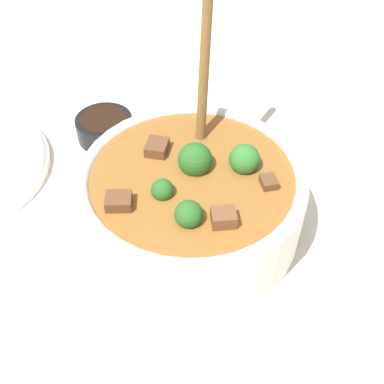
% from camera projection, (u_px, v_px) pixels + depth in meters
% --- Properties ---
extents(ground_plane, '(4.00, 4.00, 0.00)m').
position_uv_depth(ground_plane, '(192.00, 225.00, 0.62)').
color(ground_plane, silver).
extents(stew_bowl, '(0.27, 0.27, 0.31)m').
position_uv_depth(stew_bowl, '(192.00, 195.00, 0.58)').
color(stew_bowl, white).
rests_on(stew_bowl, ground_plane).
extents(condiment_bowl, '(0.09, 0.09, 0.04)m').
position_uv_depth(condiment_bowl, '(105.00, 127.00, 0.73)').
color(condiment_bowl, black).
rests_on(condiment_bowl, ground_plane).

